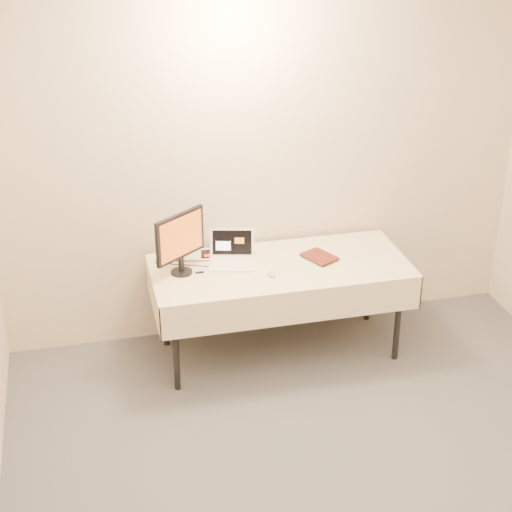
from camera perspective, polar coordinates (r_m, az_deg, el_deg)
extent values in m
cube|color=beige|center=(5.81, 0.68, 6.72)|extent=(4.00, 0.10, 2.70)
cylinder|color=black|center=(5.46, -5.86, -6.64)|extent=(0.04, 0.04, 0.69)
cylinder|color=black|center=(5.85, 10.29, -4.51)|extent=(0.04, 0.04, 0.69)
cylinder|color=black|center=(5.96, -6.68, -3.60)|extent=(0.04, 0.04, 0.69)
cylinder|color=black|center=(6.32, 8.23, -1.85)|extent=(0.04, 0.04, 0.69)
cube|color=gray|center=(5.66, 1.77, -0.92)|extent=(1.80, 0.75, 0.04)
cube|color=beige|center=(5.65, 1.77, -0.70)|extent=(1.86, 0.81, 0.01)
cube|color=beige|center=(5.37, 2.87, -3.83)|extent=(1.86, 0.01, 0.25)
cube|color=beige|center=(6.05, 0.77, -0.10)|extent=(1.86, 0.01, 0.25)
cube|color=beige|center=(5.57, -7.50, -2.90)|extent=(0.01, 0.81, 0.25)
cube|color=beige|center=(6.00, 10.33, -0.84)|extent=(0.01, 0.81, 0.25)
cube|color=white|center=(5.64, -1.79, -0.60)|extent=(0.37, 0.30, 0.02)
cube|color=white|center=(5.71, -1.75, 1.00)|extent=(0.33, 0.13, 0.21)
cube|color=black|center=(5.71, -1.75, 1.00)|extent=(0.28, 0.10, 0.18)
cylinder|color=black|center=(5.56, -5.42, -1.17)|extent=(0.22, 0.22, 0.01)
cube|color=black|center=(5.53, -5.45, -0.61)|extent=(0.04, 0.04, 0.11)
cube|color=black|center=(5.44, -5.55, 1.47)|extent=(0.37, 0.29, 0.33)
cube|color=#D25818|center=(5.44, -5.55, 1.47)|extent=(0.32, 0.24, 0.29)
imported|color=maroon|center=(5.65, 4.02, 0.65)|extent=(0.17, 0.10, 0.24)
cube|color=black|center=(5.77, -3.43, 0.17)|extent=(0.11, 0.05, 0.05)
cube|color=#FF120C|center=(5.75, -3.40, 0.06)|extent=(0.08, 0.00, 0.02)
ellipsoid|color=#B8B8BA|center=(5.50, 1.11, -1.31)|extent=(0.06, 0.10, 0.02)
cube|color=#B8DDAF|center=(5.67, 4.06, -0.58)|extent=(0.14, 0.26, 0.00)
cube|color=black|center=(5.55, -4.13, -1.20)|extent=(0.06, 0.02, 0.01)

